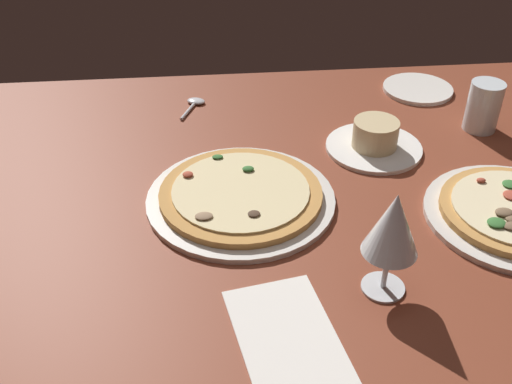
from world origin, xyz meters
TOP-DOWN VIEW (x-y plane):
  - dining_table at (0.00, 0.00)cm, footprint 150.00×110.00cm
  - pizza_main at (-4.94, 3.30)cm, footprint 32.23×32.23cm
  - ramekin_on_saucer at (22.03, 17.86)cm, footprint 18.56×18.56cm
  - wine_glass_far at (13.76, -19.55)cm, footprint 7.77×7.77cm
  - water_glass at (45.51, 23.78)cm, footprint 6.66×6.66cm
  - side_plate at (38.49, 41.92)cm, footprint 15.70×15.70cm
  - paper_menu at (-1.08, -27.80)cm, footprint 16.47×23.44cm
  - spoon at (-12.39, 39.59)cm, footprint 5.92×9.90cm

SIDE VIEW (x-z plane):
  - dining_table at x=0.00cm, z-range 0.00..4.00cm
  - paper_menu at x=-1.08cm, z-range 4.00..4.30cm
  - side_plate at x=38.49cm, z-range 4.00..4.90cm
  - spoon at x=-12.39cm, z-range 3.96..4.96cm
  - pizza_main at x=-4.94cm, z-range 3.53..6.80cm
  - ramekin_on_saucer at x=22.03cm, z-range 3.16..9.25cm
  - water_glass at x=45.51cm, z-range 3.25..13.39cm
  - wine_glass_far at x=13.76cm, z-range 7.09..23.66cm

